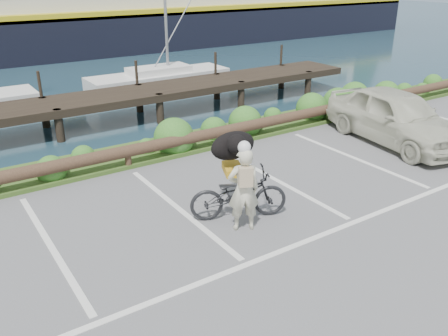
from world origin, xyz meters
The scene contains 7 objects.
ground centered at (0.00, 0.00, 0.00)m, with size 72.00×72.00×0.00m, color #575759.
vegetation_strip centered at (0.00, 5.30, 0.05)m, with size 34.00×1.60×0.10m, color #3D5B21.
log_rail centered at (0.00, 4.60, 0.00)m, with size 32.00×0.30×0.60m, color #443021, non-canonical shape.
bicycle centered at (0.82, 1.03, 0.51)m, with size 0.67×1.92×1.01m, color black.
cyclist centered at (0.64, 0.62, 0.82)m, with size 0.60×0.39×1.63m, color beige.
dog centered at (1.07, 1.60, 1.30)m, with size 1.00×0.49×0.58m, color black.
parked_car centered at (7.06, 2.23, 0.76)m, with size 1.79×4.46×1.52m, color beige.
Camera 1 is at (-4.03, -5.76, 4.59)m, focal length 38.00 mm.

